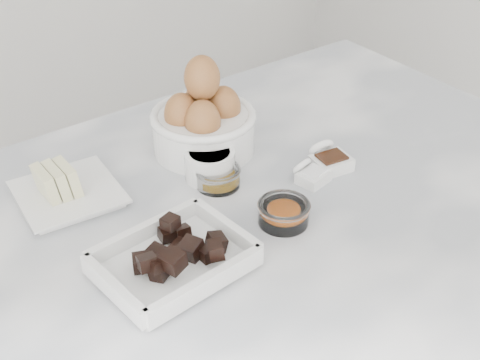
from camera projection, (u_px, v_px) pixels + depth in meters
name	position (u px, v px, depth m)	size (l,w,h in m)	color
marble_slab	(241.00, 227.00, 1.00)	(1.20, 0.80, 0.04)	silver
chocolate_dish	(174.00, 257.00, 0.88)	(0.21, 0.17, 0.05)	white
butter_plate	(66.00, 188.00, 1.01)	(0.16, 0.16, 0.06)	white
sugar_ramekin	(210.00, 163.00, 1.06)	(0.08, 0.08, 0.05)	white
egg_bowl	(203.00, 121.00, 1.11)	(0.18, 0.18, 0.17)	white
honey_bowl	(218.00, 176.00, 1.04)	(0.07, 0.07, 0.03)	white
zest_bowl	(284.00, 212.00, 0.96)	(0.08, 0.08, 0.03)	white
vanilla_spoon	(329.00, 159.00, 1.09)	(0.07, 0.08, 0.05)	white
salt_spoon	(311.00, 174.00, 1.06)	(0.05, 0.07, 0.04)	white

